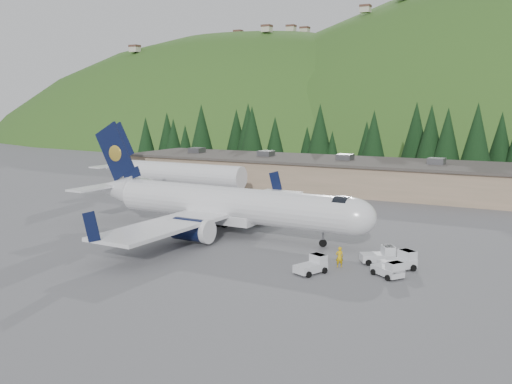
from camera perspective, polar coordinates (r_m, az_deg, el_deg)
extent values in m
plane|color=#58585D|center=(64.03, -2.53, -4.27)|extent=(600.00, 600.00, 0.00)
cylinder|color=white|center=(63.34, -2.55, -1.22)|extent=(28.53, 4.80, 3.82)
ellipsoid|color=white|center=(57.08, 9.57, -2.45)|extent=(5.09, 3.99, 3.82)
cylinder|color=black|center=(57.35, 8.64, -1.91)|extent=(1.53, 3.19, 3.15)
cone|color=white|center=(73.89, -13.91, 0.29)|extent=(6.22, 4.03, 3.82)
cube|color=white|center=(64.18, -3.31, -2.55)|extent=(8.23, 3.53, 1.01)
cube|color=white|center=(64.62, -4.06, -1.95)|extent=(6.78, 34.68, 0.36)
cube|color=#0B1334|center=(79.80, 1.96, 1.08)|extent=(2.06, 0.22, 2.92)
cube|color=#0B1334|center=(52.35, -16.14, -3.36)|extent=(2.06, 0.22, 2.92)
cylinder|color=#0B1334|center=(69.13, -0.62, -1.95)|extent=(4.34, 2.48, 2.33)
cylinder|color=white|center=(68.19, 0.77, -2.10)|extent=(0.69, 2.50, 2.48)
cube|color=white|center=(69.03, -0.63, -1.49)|extent=(2.24, 0.33, 0.91)
cylinder|color=#0B1334|center=(59.51, -6.42, -3.77)|extent=(4.34, 2.48, 2.33)
cylinder|color=white|center=(58.41, -4.89, -3.98)|extent=(0.69, 2.50, 2.48)
cube|color=white|center=(59.39, -6.43, -3.24)|extent=(2.24, 0.33, 0.91)
cube|color=#0B1334|center=(73.22, -13.93, 3.95)|extent=(6.28, 0.52, 7.45)
ellipsoid|color=gold|center=(73.24, -13.70, 3.80)|extent=(2.01, 0.25, 2.01)
ellipsoid|color=gold|center=(72.95, -13.92, 3.78)|extent=(2.01, 0.25, 2.01)
cube|color=#0B1334|center=(71.69, -12.33, 1.79)|extent=(2.81, 0.35, 2.01)
cube|color=white|center=(74.17, -14.20, 0.70)|extent=(3.08, 12.77, 0.22)
cylinder|color=slate|center=(58.72, 6.72, -4.61)|extent=(0.21, 0.21, 1.83)
cylinder|color=black|center=(58.85, 6.71, -5.11)|extent=(0.78, 0.31, 0.77)
cylinder|color=slate|center=(67.68, -3.46, -2.68)|extent=(0.25, 0.25, 2.03)
cylinder|color=black|center=(67.55, -3.17, -3.09)|extent=(1.13, 0.39, 1.12)
cylinder|color=black|center=(67.99, -3.75, -3.02)|extent=(1.13, 0.39, 1.12)
cylinder|color=slate|center=(63.28, -6.20, -3.52)|extent=(0.25, 0.25, 2.03)
cylinder|color=black|center=(63.15, -5.90, -3.97)|extent=(1.13, 0.39, 1.12)
cylinder|color=black|center=(63.62, -6.49, -3.89)|extent=(1.13, 0.39, 1.12)
cylinder|color=white|center=(93.51, -7.32, 1.81)|extent=(22.00, 3.60, 3.60)
cone|color=white|center=(102.18, -13.75, 2.33)|extent=(5.00, 3.60, 3.60)
cube|color=#0B1334|center=(101.12, -13.42, 4.89)|extent=(5.82, 0.28, 6.89)
cube|color=white|center=(102.12, -13.76, 2.66)|extent=(2.40, 11.00, 0.20)
cube|color=silver|center=(53.75, 12.02, -6.40)|extent=(3.34, 2.85, 0.70)
cube|color=silver|center=(53.87, 13.07, -5.74)|extent=(1.59, 1.72, 0.90)
cube|color=black|center=(53.77, 13.09, -5.33)|extent=(1.45, 1.58, 0.10)
cylinder|color=black|center=(54.83, 12.80, -6.42)|extent=(0.59, 0.48, 0.56)
cylinder|color=black|center=(53.36, 13.29, -6.86)|extent=(0.59, 0.48, 0.56)
cylinder|color=black|center=(54.30, 10.76, -6.50)|extent=(0.59, 0.48, 0.56)
cylinder|color=black|center=(52.81, 11.20, -6.95)|extent=(0.59, 0.48, 0.56)
cube|color=silver|center=(49.84, 13.01, -7.69)|extent=(3.10, 2.74, 0.65)
cube|color=silver|center=(49.02, 13.74, -7.32)|extent=(1.51, 1.60, 0.84)
cube|color=black|center=(48.91, 13.76, -6.90)|extent=(1.38, 1.47, 0.09)
cylinder|color=black|center=(49.72, 14.36, -8.08)|extent=(0.55, 0.47, 0.52)
cylinder|color=black|center=(48.77, 13.04, -8.37)|extent=(0.55, 0.47, 0.52)
cylinder|color=black|center=(51.06, 12.96, -7.58)|extent=(0.55, 0.47, 0.52)
cylinder|color=black|center=(50.14, 11.65, -7.84)|extent=(0.55, 0.47, 0.52)
cube|color=silver|center=(49.68, 5.46, -7.53)|extent=(2.43, 3.21, 0.67)
cube|color=silver|center=(50.18, 6.26, -6.70)|extent=(1.61, 1.40, 0.86)
cube|color=black|center=(50.08, 6.26, -6.27)|extent=(1.48, 1.28, 0.10)
cylinder|color=black|center=(50.93, 5.62, -7.43)|extent=(0.40, 0.58, 0.54)
cylinder|color=black|center=(49.90, 6.88, -7.79)|extent=(0.40, 0.58, 0.54)
cylinder|color=black|center=(49.63, 4.03, -7.84)|extent=(0.40, 0.58, 0.54)
cylinder|color=black|center=(48.58, 5.30, -8.23)|extent=(0.40, 0.58, 0.54)
cube|color=gray|center=(99.51, 6.13, 1.78)|extent=(70.00, 16.00, 4.80)
cube|color=#47423D|center=(99.23, 6.15, 3.25)|extent=(71.00, 17.00, 0.40)
cube|color=slate|center=(110.90, -5.94, 4.17)|extent=(2.50, 2.50, 1.00)
cube|color=slate|center=(103.30, 0.99, 3.87)|extent=(2.50, 2.50, 1.00)
cube|color=slate|center=(97.43, 8.89, 3.47)|extent=(2.50, 2.50, 1.00)
cube|color=slate|center=(93.62, 17.60, 2.95)|extent=(2.50, 2.50, 1.00)
cube|color=silver|center=(51.86, 13.97, -7.00)|extent=(3.13, 3.50, 0.74)
cube|color=silver|center=(52.37, 14.89, -6.16)|extent=(1.82, 1.72, 0.95)
cube|color=black|center=(52.26, 14.90, -5.71)|extent=(1.67, 1.57, 0.11)
cylinder|color=black|center=(53.22, 14.25, -6.92)|extent=(0.53, 0.62, 0.59)
cylinder|color=black|center=(52.00, 15.46, -7.34)|extent=(0.53, 0.62, 0.59)
cylinder|color=black|center=(51.91, 12.46, -7.26)|extent=(0.53, 0.62, 0.59)
cylinder|color=black|center=(50.66, 13.66, -7.70)|extent=(0.53, 0.62, 0.59)
imported|color=#E6B40D|center=(51.77, 8.35, -6.44)|extent=(0.82, 0.76, 1.87)
cone|color=black|center=(146.88, -10.95, 5.49)|extent=(4.69, 4.69, 9.59)
cone|color=black|center=(147.65, -8.87, 5.84)|extent=(5.21, 5.21, 10.66)
cone|color=black|center=(142.69, -8.25, 5.41)|extent=(4.59, 4.59, 9.39)
cone|color=black|center=(138.55, -7.08, 5.00)|extent=(4.00, 4.00, 8.17)
cone|color=black|center=(135.01, -5.01, 4.73)|extent=(3.64, 3.64, 7.44)
cone|color=black|center=(129.62, -5.47, 6.01)|extent=(6.05, 6.05, 12.37)
cone|color=black|center=(132.00, -1.97, 5.82)|extent=(5.58, 5.58, 11.41)
cone|color=black|center=(129.09, -0.79, 6.10)|extent=(6.15, 6.15, 12.58)
cone|color=black|center=(122.81, -0.41, 5.80)|extent=(5.90, 5.90, 12.07)
cone|color=black|center=(122.67, 1.91, 5.20)|extent=(4.97, 4.97, 10.17)
cone|color=black|center=(127.09, 5.12, 4.70)|extent=(4.00, 4.00, 8.19)
cone|color=black|center=(119.07, 6.40, 5.78)|extent=(6.09, 6.09, 12.47)
cone|color=black|center=(118.29, 7.61, 4.20)|extent=(3.77, 3.77, 7.72)
cone|color=black|center=(120.76, 10.97, 4.76)|extent=(4.61, 4.61, 9.43)
cone|color=black|center=(115.84, 11.67, 5.22)|extent=(5.57, 5.57, 11.39)
cone|color=black|center=(122.83, 15.69, 5.70)|extent=(6.26, 6.26, 12.79)
cone|color=black|center=(116.32, 17.06, 5.35)|extent=(6.05, 6.05, 12.37)
cone|color=black|center=(113.86, 18.58, 5.06)|extent=(5.83, 5.83, 11.92)
cone|color=black|center=(113.24, 21.21, 5.16)|extent=(6.20, 6.20, 12.68)
cone|color=black|center=(118.87, 23.29, 4.71)|extent=(5.47, 5.47, 11.19)
ellipsoid|color=#2A531A|center=(269.93, -0.52, -10.56)|extent=(336.00, 240.00, 240.00)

